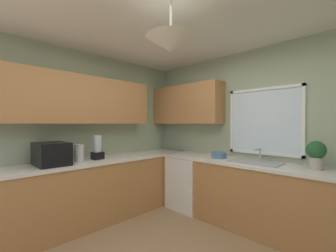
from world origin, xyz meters
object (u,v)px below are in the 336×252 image
(microwave, at_px, (52,154))
(potted_plant, at_px, (316,153))
(bowl, at_px, (219,155))
(sink_assembly, at_px, (256,162))
(kettle, at_px, (79,153))
(blender_appliance, at_px, (97,148))
(dishwasher, at_px, (189,182))

(microwave, distance_m, potted_plant, 3.23)
(bowl, bearing_deg, sink_assembly, 0.61)
(potted_plant, relative_size, bowl, 1.45)
(kettle, height_order, blender_appliance, blender_appliance)
(dishwasher, distance_m, blender_appliance, 1.64)
(bowl, height_order, blender_appliance, blender_appliance)
(dishwasher, height_order, potted_plant, potted_plant)
(bowl, bearing_deg, dishwasher, -176.96)
(dishwasher, xyz_separation_m, sink_assembly, (1.13, 0.04, 0.49))
(bowl, bearing_deg, blender_appliance, -131.42)
(sink_assembly, bearing_deg, dishwasher, -178.18)
(kettle, height_order, potted_plant, potted_plant)
(dishwasher, bearing_deg, microwave, -108.36)
(sink_assembly, distance_m, bowl, 0.57)
(sink_assembly, xyz_separation_m, potted_plant, (0.68, 0.04, 0.18))
(potted_plant, bearing_deg, kettle, -144.93)
(dishwasher, relative_size, blender_appliance, 2.42)
(sink_assembly, distance_m, potted_plant, 0.71)
(microwave, xyz_separation_m, blender_appliance, (0.00, 0.63, 0.02))
(kettle, xyz_separation_m, potted_plant, (2.45, 1.72, 0.07))
(bowl, bearing_deg, microwave, -121.26)
(dishwasher, height_order, microwave, microwave)
(kettle, xyz_separation_m, blender_appliance, (-0.02, 0.28, 0.04))
(kettle, distance_m, potted_plant, 3.00)
(blender_appliance, bearing_deg, sink_assembly, 37.91)
(potted_plant, bearing_deg, bowl, -177.71)
(sink_assembly, distance_m, blender_appliance, 2.27)
(kettle, bearing_deg, potted_plant, 35.07)
(dishwasher, xyz_separation_m, kettle, (-0.64, -1.64, 0.60))
(sink_assembly, bearing_deg, bowl, -179.39)
(potted_plant, height_order, bowl, potted_plant)
(microwave, bearing_deg, blender_appliance, 90.00)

